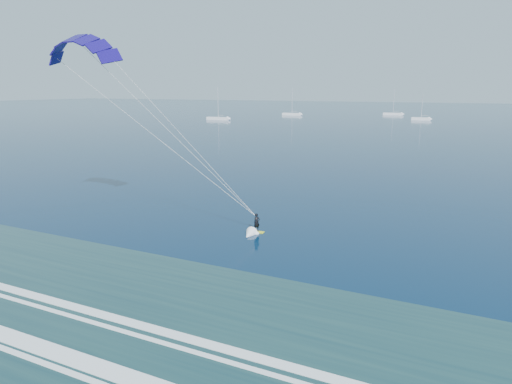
{
  "coord_description": "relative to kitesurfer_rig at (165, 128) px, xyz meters",
  "views": [
    {
      "loc": [
        13.95,
        -8.67,
        13.07
      ],
      "look_at": [
        -1.81,
        23.93,
        4.81
      ],
      "focal_mm": 32.0,
      "sensor_mm": 36.0,
      "label": 1
    }
  ],
  "objects": [
    {
      "name": "sailboat_1",
      "position": [
        -57.46,
        178.24,
        -8.91
      ],
      "size": [
        9.62,
        2.4,
        13.09
      ],
      "color": "white",
      "rests_on": "ground"
    },
    {
      "name": "sailboat_2",
      "position": [
        -12.99,
        201.73,
        -8.92
      ],
      "size": [
        9.42,
        2.4,
        12.6
      ],
      "color": "white",
      "rests_on": "ground"
    },
    {
      "name": "sailboat_3",
      "position": [
        3.8,
        169.18,
        -8.93
      ],
      "size": [
        7.5,
        2.4,
        10.57
      ],
      "color": "white",
      "rests_on": "ground"
    },
    {
      "name": "kitesurfer_rig",
      "position": [
        0.0,
        0.0,
        0.0
      ],
      "size": [
        21.3,
        7.65,
        18.9
      ],
      "color": "yellow",
      "rests_on": "ground"
    },
    {
      "name": "sailboat_0",
      "position": [
        -73.38,
        134.06,
        -8.91
      ],
      "size": [
        10.32,
        2.4,
        13.81
      ],
      "color": "white",
      "rests_on": "ground"
    }
  ]
}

